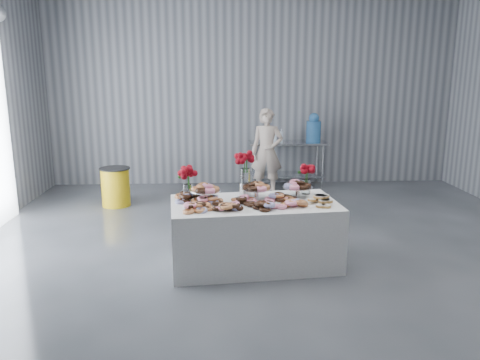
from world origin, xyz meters
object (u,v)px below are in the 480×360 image
object	(u,v)px
display_table	(254,233)
water_jug	(314,129)
prep_table	(287,156)
trash_barrel	(116,187)
person	(267,152)

from	to	relation	value
display_table	water_jug	distance (m)	4.14
prep_table	trash_barrel	world-z (taller)	prep_table
display_table	prep_table	distance (m)	3.92
person	trash_barrel	xyz separation A→B (m)	(-2.63, -0.62, -0.47)
prep_table	trash_barrel	bearing A→B (deg)	-158.86
water_jug	person	bearing A→B (deg)	-149.06
prep_table	trash_barrel	xyz separation A→B (m)	(-3.10, -1.20, -0.29)
person	trash_barrel	size ratio (longest dim) A/B	2.43
prep_table	water_jug	size ratio (longest dim) A/B	2.71
display_table	water_jug	size ratio (longest dim) A/B	3.43
display_table	person	size ratio (longest dim) A/B	1.20
display_table	person	distance (m)	3.28
prep_table	water_jug	bearing A→B (deg)	-0.00
prep_table	person	size ratio (longest dim) A/B	0.94
display_table	person	world-z (taller)	person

